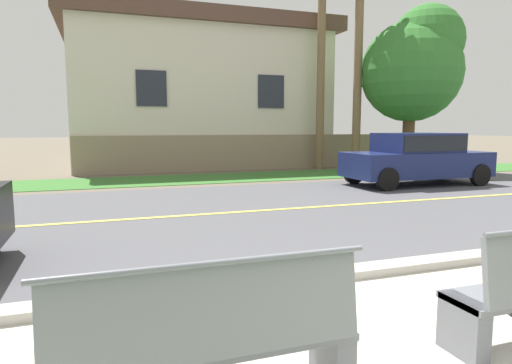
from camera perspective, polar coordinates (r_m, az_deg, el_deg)
ground_plane at (r=10.28m, az=-7.99°, el=-2.60°), size 140.00×140.00×0.00m
curb_edge at (r=5.01m, az=5.04°, el=-12.38°), size 44.00×0.30×0.11m
street_asphalt at (r=8.84m, az=-6.09°, el=-4.14°), size 52.00×8.00×0.01m
road_centre_line at (r=8.84m, az=-6.09°, el=-4.11°), size 48.00×0.14×0.01m
far_verge_grass at (r=14.64m, az=-11.41°, el=0.25°), size 48.00×2.80×0.02m
bench_left at (r=2.77m, az=-6.17°, el=-20.12°), size 1.85×0.48×1.01m
car_navy_far at (r=14.01m, az=19.94°, el=3.13°), size 4.30×1.86×1.54m
shade_tree_left at (r=18.65m, az=19.78°, el=14.04°), size 3.83×3.83×6.32m
palm_tree_tall at (r=18.48m, az=13.20°, el=21.62°), size 2.09×1.98×7.98m
garden_wall at (r=17.81m, az=-1.25°, el=3.82°), size 13.00×0.36×1.40m
house_across_street at (r=20.59m, az=-7.62°, el=11.12°), size 11.29×6.91×6.28m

